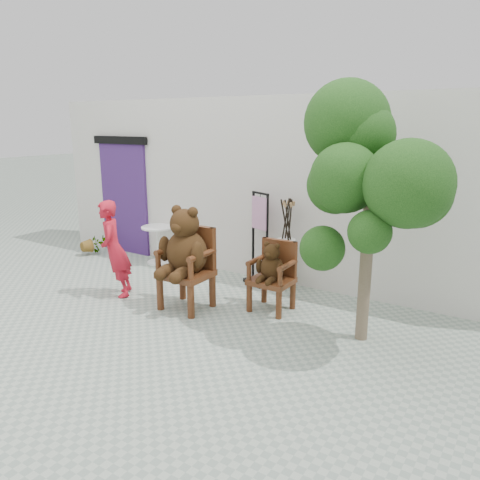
{
  "coord_description": "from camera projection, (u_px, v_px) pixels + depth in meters",
  "views": [
    {
      "loc": [
        3.97,
        -4.0,
        2.59
      ],
      "look_at": [
        0.46,
        1.47,
        0.95
      ],
      "focal_mm": 35.0,
      "sensor_mm": 36.0,
      "label": 1
    }
  ],
  "objects": [
    {
      "name": "ground_plane",
      "position": [
        148.0,
        331.0,
        5.97
      ],
      "size": [
        60.0,
        60.0,
        0.0
      ],
      "primitive_type": "plane",
      "color": "#919C8C",
      "rests_on": "ground"
    },
    {
      "name": "back_wall",
      "position": [
        268.0,
        187.0,
        8.14
      ],
      "size": [
        9.0,
        1.0,
        3.0
      ],
      "primitive_type": "cube",
      "color": "silver",
      "rests_on": "ground"
    },
    {
      "name": "doorway",
      "position": [
        124.0,
        195.0,
        9.36
      ],
      "size": [
        1.4,
        0.11,
        2.33
      ],
      "color": "#3F2061",
      "rests_on": "ground"
    },
    {
      "name": "chair_big",
      "position": [
        186.0,
        252.0,
        6.53
      ],
      "size": [
        0.73,
        0.78,
        1.48
      ],
      "color": "#411F0D",
      "rests_on": "ground"
    },
    {
      "name": "chair_small",
      "position": [
        273.0,
        269.0,
        6.53
      ],
      "size": [
        0.56,
        0.53,
        0.99
      ],
      "color": "#411F0D",
      "rests_on": "ground"
    },
    {
      "name": "person",
      "position": [
        115.0,
        249.0,
        7.02
      ],
      "size": [
        0.62,
        0.64,
        1.47
      ],
      "primitive_type": "imported",
      "rotation": [
        0.0,
        0.0,
        -0.86
      ],
      "color": "red",
      "rests_on": "ground"
    },
    {
      "name": "cafe_table",
      "position": [
        158.0,
        240.0,
        8.76
      ],
      "size": [
        0.6,
        0.6,
        0.7
      ],
      "rotation": [
        0.0,
        0.0,
        0.14
      ],
      "color": "white",
      "rests_on": "ground"
    },
    {
      "name": "display_stand",
      "position": [
        260.0,
        249.0,
        7.6
      ],
      "size": [
        0.55,
        0.49,
        1.51
      ],
      "rotation": [
        0.0,
        0.0,
        -0.37
      ],
      "color": "black",
      "rests_on": "ground"
    },
    {
      "name": "stool_bucket",
      "position": [
        286.0,
        250.0,
        7.34
      ],
      "size": [
        0.32,
        0.32,
        1.45
      ],
      "rotation": [
        0.0,
        0.0,
        -0.4
      ],
      "color": "white",
      "rests_on": "ground"
    },
    {
      "name": "tree",
      "position": [
        373.0,
        168.0,
        5.11
      ],
      "size": [
        1.82,
        1.45,
        3.09
      ],
      "rotation": [
        0.0,
        0.0,
        -0.33
      ],
      "color": "brown",
      "rests_on": "ground"
    },
    {
      "name": "potted_plant",
      "position": [
        93.0,
        243.0,
        9.36
      ],
      "size": [
        0.5,
        0.46,
        0.46
      ],
      "primitive_type": "imported",
      "rotation": [
        0.0,
        0.0,
        -0.28
      ],
      "color": "#11330E",
      "rests_on": "ground"
    }
  ]
}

